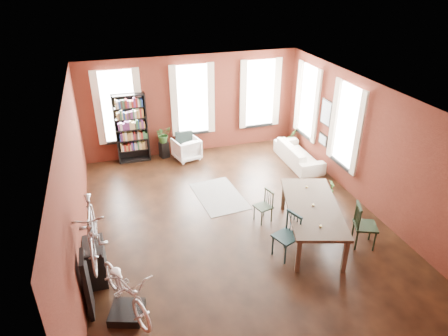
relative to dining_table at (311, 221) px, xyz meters
name	(u,v)px	position (x,y,z in m)	size (l,w,h in m)	color
room	(239,133)	(-1.24, 1.57, 1.71)	(9.00, 9.04, 3.22)	black
dining_table	(311,221)	(0.00, 0.00, 0.00)	(1.14, 2.51, 0.86)	#47382B
dining_chair_a	(286,236)	(-0.84, -0.44, 0.08)	(0.47, 0.47, 1.02)	#193438
dining_chair_b	(263,206)	(-0.80, 0.93, -0.02)	(0.38, 0.38, 0.82)	#21301C
dining_chair_c	(365,226)	(1.01, -0.62, 0.09)	(0.48, 0.48, 1.04)	#1D2F1C
dining_chair_d	(329,211)	(0.63, 0.30, -0.03)	(0.36, 0.36, 0.79)	#173233
bookshelf	(132,129)	(-3.49, 5.25, 0.67)	(1.00, 0.32, 2.20)	black
white_armchair	(186,148)	(-1.86, 4.88, -0.04)	(0.76, 0.71, 0.78)	white
cream_sofa	(299,151)	(1.46, 3.55, -0.02)	(2.08, 0.61, 0.81)	beige
striped_rug	(219,196)	(-1.52, 2.34, -0.42)	(1.15, 1.84, 0.01)	black
bike_trainer	(127,312)	(-4.29, -1.14, -0.34)	(0.58, 0.58, 0.17)	black
bike_wall_rack	(87,285)	(-4.89, -0.85, 0.22)	(0.16, 0.60, 1.30)	black
console_table	(95,262)	(-4.77, 0.05, -0.03)	(0.40, 0.80, 0.80)	black
plant_stand	(164,150)	(-2.53, 5.22, -0.17)	(0.26, 0.26, 0.52)	black
plant_by_sofa	(292,142)	(1.83, 4.76, -0.27)	(0.40, 0.72, 0.32)	#2C5E25
plant_small	(331,192)	(1.45, 1.52, -0.35)	(0.23, 0.44, 0.16)	#356026
bicycle_floor	(123,269)	(-4.25, -1.10, 0.63)	(0.62, 0.94, 1.79)	beige
bicycle_hung	(89,213)	(-4.64, -0.85, 1.70)	(0.47, 1.00, 1.66)	#A5A8AD
plant_on_stand	(163,136)	(-2.53, 5.23, 0.31)	(0.49, 0.54, 0.42)	#2E5F26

